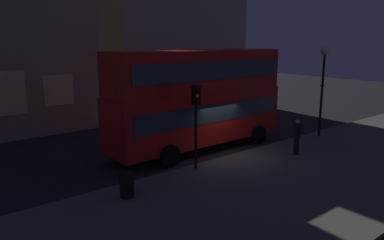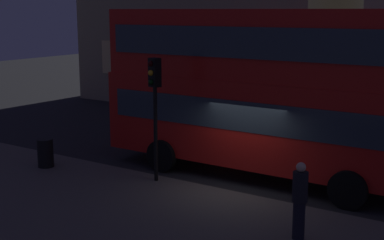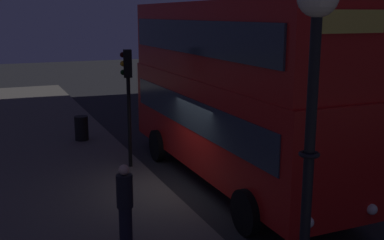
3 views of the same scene
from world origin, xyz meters
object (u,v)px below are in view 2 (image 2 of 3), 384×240
object	(u,v)px
traffic_light_near_kerb	(155,93)
pedestrian	(300,200)
double_decker_bus	(257,85)
litter_bin	(45,153)

from	to	relation	value
traffic_light_near_kerb	pedestrian	bearing A→B (deg)	-3.16
double_decker_bus	litter_bin	world-z (taller)	double_decker_bus
double_decker_bus	pedestrian	size ratio (longest dim) A/B	5.62
pedestrian	litter_bin	xyz separation A→B (m)	(-9.18, 0.78, -0.46)
pedestrian	double_decker_bus	bearing A→B (deg)	102.53
double_decker_bus	traffic_light_near_kerb	bearing A→B (deg)	-131.03
traffic_light_near_kerb	pedestrian	size ratio (longest dim) A/B	2.07
traffic_light_near_kerb	litter_bin	world-z (taller)	traffic_light_near_kerb
traffic_light_near_kerb	pedestrian	world-z (taller)	traffic_light_near_kerb
double_decker_bus	pedestrian	world-z (taller)	double_decker_bus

